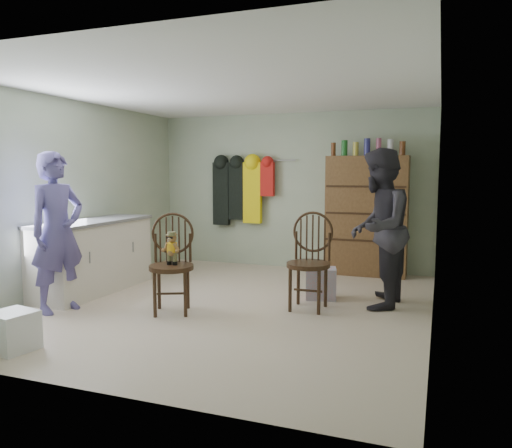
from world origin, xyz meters
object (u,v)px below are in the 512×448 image
at_px(counter, 93,256).
at_px(chair_front, 172,257).
at_px(dresser, 366,215).
at_px(chair_far, 310,257).

relative_size(counter, chair_front, 1.68).
bearing_deg(dresser, chair_far, -99.14).
bearing_deg(dresser, chair_front, -122.16).
xyz_separation_m(chair_far, dresser, (0.34, 2.11, 0.32)).
height_order(chair_front, chair_far, chair_far).
relative_size(counter, chair_far, 1.68).
distance_m(counter, chair_far, 2.87).
distance_m(chair_far, dresser, 2.16).
xyz_separation_m(counter, dresser, (3.20, 2.30, 0.44)).
height_order(chair_front, dresser, dresser).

